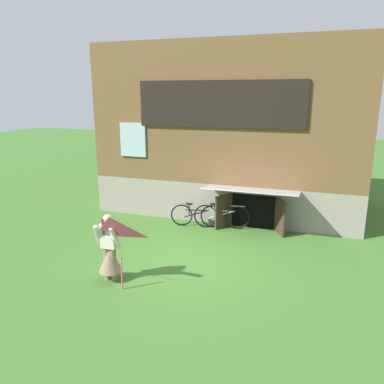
% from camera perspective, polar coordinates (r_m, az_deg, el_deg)
% --- Properties ---
extents(ground_plane, '(60.00, 60.00, 0.00)m').
position_cam_1_polar(ground_plane, '(9.48, -0.89, -10.52)').
color(ground_plane, '#3D6B28').
extents(log_house, '(8.66, 5.85, 5.63)m').
position_cam_1_polar(log_house, '(13.80, 6.62, 9.52)').
color(log_house, gray).
rests_on(log_house, ground_plane).
extents(person, '(0.61, 0.52, 1.53)m').
position_cam_1_polar(person, '(8.55, -12.42, -9.06)').
color(person, '#7F6B51').
rests_on(person, ground_plane).
extents(kite, '(0.89, 0.84, 1.60)m').
position_cam_1_polar(kite, '(7.73, -12.32, -6.59)').
color(kite, '#E54C7F').
rests_on(kite, ground_plane).
extents(bicycle_silver, '(1.71, 0.35, 0.78)m').
position_cam_1_polar(bicycle_silver, '(11.61, 4.50, -3.70)').
color(bicycle_silver, black).
rests_on(bicycle_silver, ground_plane).
extents(bicycle_black, '(1.61, 0.38, 0.74)m').
position_cam_1_polar(bicycle_black, '(11.75, 0.69, -3.53)').
color(bicycle_black, black).
rests_on(bicycle_black, ground_plane).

